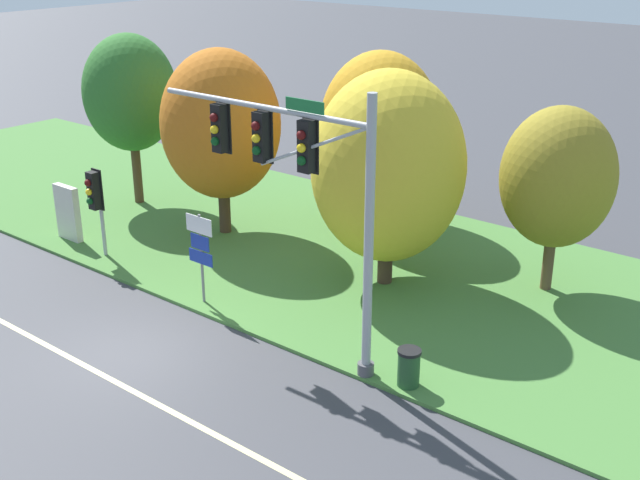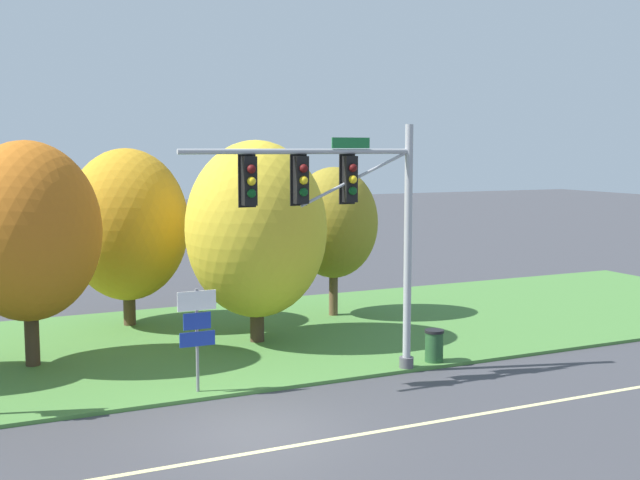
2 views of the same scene
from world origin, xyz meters
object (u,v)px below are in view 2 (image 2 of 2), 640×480
Objects in this scene: trash_bin at (434,345)px; tree_mid_verge at (256,229)px; tree_behind_signpost at (127,225)px; tree_left_of_mast at (28,232)px; tree_tall_centre at (334,223)px; route_sign_post at (197,325)px; traffic_signal_mast at (343,207)px.

tree_mid_verge is at bearing 130.03° from trash_bin.
tree_behind_signpost is at bearing 128.86° from trash_bin.
tree_left_of_mast is 11.92m from trash_bin.
tree_mid_verge is 4.76m from tree_tall_centre.
tree_left_of_mast is at bearing -131.03° from tree_behind_signpost.
tree_behind_signpost is 5.22m from tree_mid_verge.
tree_mid_verge reaches higher than route_sign_post.
tree_behind_signpost is 11.47m from trash_bin.
tree_behind_signpost is 1.12× the size of tree_tall_centre.
route_sign_post is 0.41× the size of tree_mid_verge.
tree_mid_verge is (3.18, -4.14, 0.09)m from tree_behind_signpost.
traffic_signal_mast is 2.57× the size of route_sign_post.
trash_bin is (3.76, -4.47, -3.11)m from tree_mid_verge.
tree_tall_centre reaches higher than route_sign_post.
trash_bin is at bearing -51.14° from tree_behind_signpost.
route_sign_post is 6.02m from tree_left_of_mast.
tree_tall_centre is at bearing 65.66° from traffic_signal_mast.
tree_mid_verge is at bearing -0.07° from tree_left_of_mast.
traffic_signal_mast is 8.85m from tree_left_of_mast.
route_sign_post is 0.41× the size of tree_left_of_mast.
traffic_signal_mast is 1.10× the size of tree_behind_signpost.
tree_mid_verge is at bearing -52.45° from tree_behind_signpost.
trash_bin is at bearing -23.04° from tree_left_of_mast.
tree_left_of_mast is 1.04× the size of tree_behind_signpost.
tree_left_of_mast is at bearing -166.41° from tree_tall_centre.
tree_left_of_mast is 5.48m from tree_behind_signpost.
trash_bin is (3.08, 0.23, -4.11)m from traffic_signal_mast.
trash_bin is (10.53, -4.48, -3.34)m from tree_left_of_mast.
tree_tall_centre is 7.67m from trash_bin.
tree_left_of_mast is 6.78m from tree_mid_verge.
tree_tall_centre is (3.98, 2.61, -0.17)m from tree_mid_verge.
traffic_signal_mast is 4.85m from tree_mid_verge.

